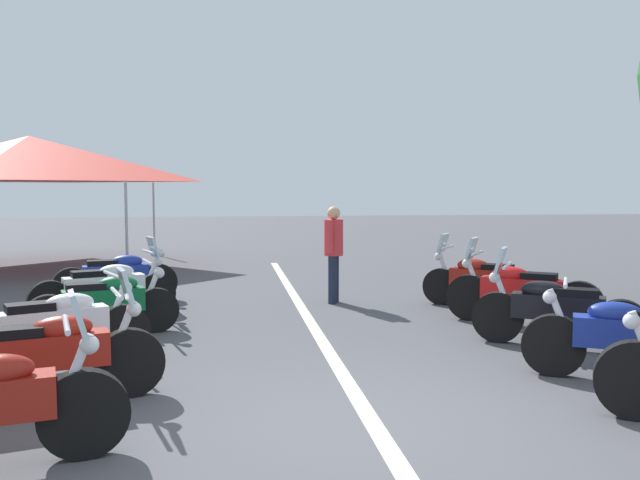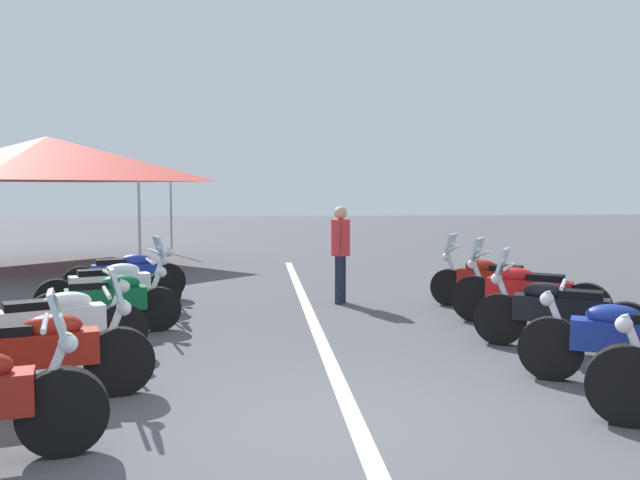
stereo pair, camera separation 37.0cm
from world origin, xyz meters
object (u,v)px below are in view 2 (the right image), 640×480
Objects in this scene: motorcycle_left_row_1 at (35,353)px; motorcycle_left_row_4 at (112,286)px; motorcycle_left_row_5 at (126,275)px; motorcycle_left_row_2 at (52,325)px; event_tent at (48,159)px; motorcycle_right_row_4 at (490,281)px; bystander_1 at (340,247)px; motorcycle_right_row_3 at (526,293)px; motorcycle_left_row_3 at (108,302)px; motorcycle_right_row_1 at (631,342)px; motorcycle_right_row_2 at (558,312)px.

motorcycle_left_row_4 is at bearing 75.85° from motorcycle_left_row_1.
motorcycle_left_row_4 is at bearing -102.37° from motorcycle_left_row_5.
motorcycle_left_row_2 is 0.34× the size of event_tent.
motorcycle_right_row_4 is 1.06× the size of bystander_1.
motorcycle_left_row_5 is at bearing 10.92° from motorcycle_right_row_3.
motorcycle_left_row_1 is 1.05× the size of motorcycle_left_row_5.
event_tent reaches higher than motorcycle_left_row_4.
motorcycle_left_row_2 is at bearing -117.04° from motorcycle_left_row_3.
motorcycle_left_row_4 is at bearing -6.91° from motorcycle_right_row_1.
motorcycle_right_row_2 reaches higher than motorcycle_right_row_4.
event_tent is (6.83, 8.83, 2.19)m from motorcycle_right_row_4.
motorcycle_right_row_3 is (1.33, -0.17, 0.01)m from motorcycle_right_row_2.
motorcycle_right_row_3 is at bearing -17.08° from motorcycle_left_row_3.
bystander_1 is at bearing -22.60° from motorcycle_left_row_5.
event_tent reaches higher than motorcycle_right_row_1.
motorcycle_right_row_4 is (4.15, -5.69, -0.01)m from motorcycle_left_row_1.
motorcycle_left_row_3 is at bearing 72.88° from motorcycle_left_row_1.
motorcycle_left_row_5 is 1.07× the size of motorcycle_right_row_3.
motorcycle_left_row_4 is 1.25× the size of bystander_1.
motorcycle_left_row_3 is 1.04× the size of motorcycle_right_row_2.
motorcycle_left_row_3 is 0.95× the size of motorcycle_left_row_5.
event_tent is at bearing -22.92° from motorcycle_right_row_1.
motorcycle_right_row_4 is at bearing -21.12° from motorcycle_left_row_4.
motorcycle_left_row_1 is 1.15× the size of motorcycle_right_row_2.
motorcycle_right_row_2 is (-2.63, -5.75, 0.00)m from motorcycle_left_row_4.
event_tent is (10.98, 3.14, 2.18)m from motorcycle_left_row_1.
motorcycle_left_row_4 reaches higher than motorcycle_left_row_3.
motorcycle_right_row_1 is 14.23m from event_tent.
motorcycle_right_row_4 reaches higher than motorcycle_left_row_2.
motorcycle_left_row_5 is at bearing -14.48° from motorcycle_right_row_1.
motorcycle_left_row_5 is 7.03m from motorcycle_right_row_2.
motorcycle_left_row_5 is 6.07m from motorcycle_right_row_4.
motorcycle_left_row_1 is 5.75m from motorcycle_right_row_2.
motorcycle_right_row_3 is at bearing -64.04° from motorcycle_right_row_1.
motorcycle_left_row_5 is 6.63m from event_tent.
event_tent is at bearing 94.47° from motorcycle_left_row_3.
motorcycle_right_row_2 is 1.06× the size of motorcycle_right_row_4.
motorcycle_left_row_5 is 1.03× the size of motorcycle_right_row_1.
motorcycle_right_row_2 is (0.12, -5.82, 0.01)m from motorcycle_left_row_2.
motorcycle_right_row_2 is at bearing -137.54° from event_tent.
motorcycle_left_row_1 is at bearing 28.26° from motorcycle_right_row_1.
bystander_1 is (0.84, -3.57, 0.49)m from motorcycle_left_row_4.
motorcycle_left_row_4 reaches higher than motorcycle_right_row_1.
motorcycle_right_row_3 is at bearing 126.91° from motorcycle_right_row_4.
motorcycle_right_row_4 reaches higher than motorcycle_right_row_1.
bystander_1 is 9.05m from event_tent.
motorcycle_left_row_1 is at bearing -102.18° from motorcycle_left_row_5.
motorcycle_right_row_2 reaches higher than motorcycle_left_row_3.
motorcycle_left_row_4 is 1.34m from motorcycle_left_row_5.
motorcycle_right_row_4 is (1.35, 0.04, -0.02)m from motorcycle_right_row_3.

